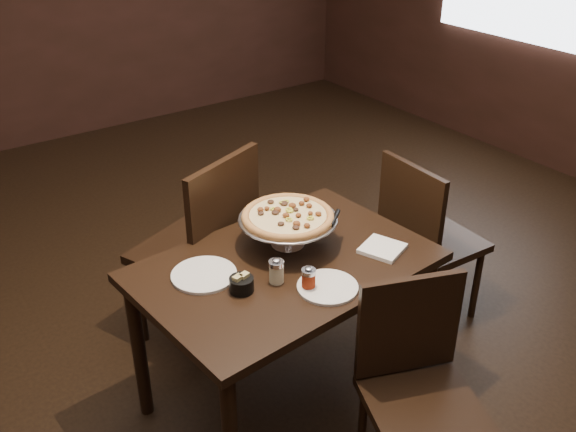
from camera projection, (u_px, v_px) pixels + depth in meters
room at (294, 75)px, 2.33m from camera, size 6.04×7.04×2.84m
dining_table at (285, 282)px, 2.55m from camera, size 1.19×0.85×0.71m
pizza_stand at (288, 217)px, 2.55m from camera, size 0.40×0.40×0.17m
parmesan_shaker at (276, 271)px, 2.37m from camera, size 0.06×0.06×0.10m
pepper_flake_shaker at (309, 279)px, 2.33m from camera, size 0.05×0.05×0.09m
packet_caddy at (241, 284)px, 2.33m from camera, size 0.09×0.09×0.07m
napkin_stack at (382, 248)px, 2.58m from camera, size 0.20×0.20×0.02m
plate_left at (204, 275)px, 2.42m from camera, size 0.25×0.25×0.01m
plate_near at (328, 287)px, 2.35m from camera, size 0.23×0.23×0.01m
serving_spatula at (335, 218)px, 2.55m from camera, size 0.17×0.17×0.02m
chair_far at (204, 244)px, 2.94m from camera, size 0.60×0.60×1.00m
chair_near at (417, 382)px, 2.29m from camera, size 0.50×0.50×0.83m
chair_side at (425, 235)px, 3.13m from camera, size 0.43×0.43×0.88m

